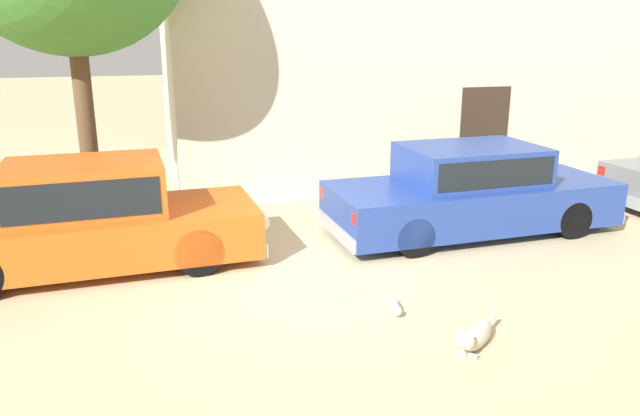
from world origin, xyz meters
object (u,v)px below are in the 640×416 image
object	(u,v)px
stray_dog_spotted	(476,337)
stray_cat	(394,306)
parked_sedan_second	(471,190)
parked_sedan_nearest	(90,217)

from	to	relation	value
stray_dog_spotted	stray_cat	distance (m)	1.16
parked_sedan_second	stray_dog_spotted	distance (m)	4.02
parked_sedan_second	parked_sedan_nearest	bearing A→B (deg)	178.10
stray_dog_spotted	stray_cat	xyz separation A→B (m)	(-0.47, 1.05, -0.07)
parked_sedan_second	stray_cat	bearing A→B (deg)	-135.30
stray_cat	stray_dog_spotted	bearing A→B (deg)	32.74
parked_sedan_nearest	stray_dog_spotted	world-z (taller)	parked_sedan_nearest
parked_sedan_second	stray_cat	size ratio (longest dim) A/B	8.25
parked_sedan_second	stray_cat	xyz separation A→B (m)	(-2.35, -2.46, -0.64)
stray_dog_spotted	parked_sedan_second	bearing A→B (deg)	-157.01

